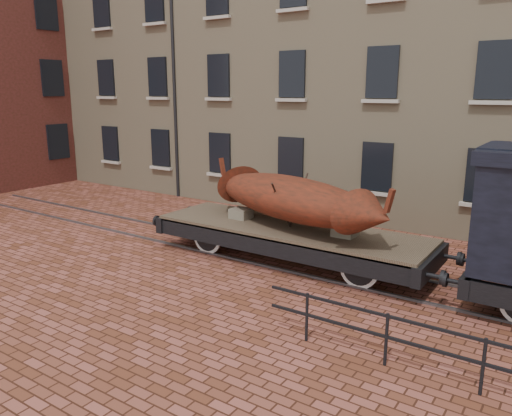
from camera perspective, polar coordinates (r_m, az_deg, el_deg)
The scene contains 5 objects.
ground at distance 14.64m, azimuth 2.52°, elevation -5.90°, with size 90.00×90.00×0.00m, color #5C2C1B.
warehouse_cream at distance 22.29m, azimuth 24.29°, elevation 17.84°, with size 40.00×10.19×14.00m.
rail_track at distance 14.63m, azimuth 2.52°, elevation -5.79°, with size 30.00×1.52×0.06m.
flatcar_wagon at distance 14.20m, azimuth 3.82°, elevation -2.96°, with size 8.95×2.43×1.35m.
iron_boat at distance 13.93m, azimuth 3.96°, elevation 1.17°, with size 6.75×3.55×1.63m.
Camera 1 is at (7.21, -11.79, 4.82)m, focal length 35.00 mm.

